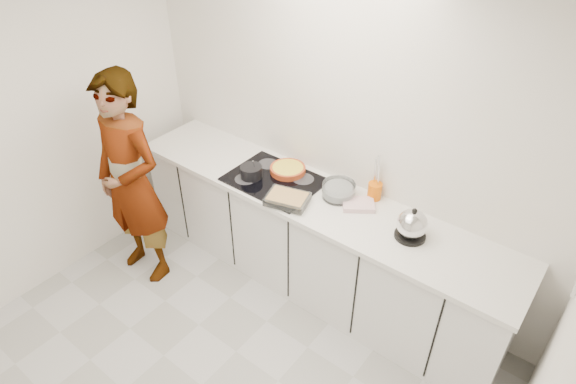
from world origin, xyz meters
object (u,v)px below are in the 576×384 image
Objects in this scene: saucepan at (251,172)px; baking_dish at (287,199)px; mixing_bowl at (339,191)px; kettle at (412,225)px; cook at (131,183)px; tart_dish at (288,169)px; utensil_crock at (375,191)px; hob at (274,180)px.

baking_dish is (0.43, -0.09, -0.02)m from saucepan.
saucepan is 0.71m from mixing_bowl.
cook is (-2.02, -0.76, -0.10)m from kettle.
tart_dish is 0.19× the size of cook.
tart_dish is 0.40m from baking_dish.
mixing_bowl is at bearing 17.72° from saucepan.
saucepan is at bearing -128.39° from tart_dish.
kettle is 1.84× the size of utensil_crock.
tart_dish is 1.24m from cook.
tart_dish is at bearing 127.47° from baking_dish.
utensil_crock reaches higher than tart_dish.
mixing_bowl is at bearing 50.88° from baking_dish.
saucepan is 0.97m from utensil_crock.
hob is 0.19m from saucepan.
cook is (-1.14, -0.54, -0.04)m from baking_dish.
mixing_bowl is 0.64m from kettle.
tart_dish is 1.14m from kettle.
kettle is (0.63, -0.09, 0.05)m from mixing_bowl.
baking_dish is (0.25, -0.32, 0.01)m from tart_dish.
hob is 0.15m from tart_dish.
utensil_crock is 0.07× the size of cook.
cook reaches higher than tart_dish.
kettle is at bearing 13.67° from baking_dish.
mixing_bowl is 1.32× the size of kettle.
cook is at bearing -140.45° from hob.
tart_dish is at bearing 51.61° from saucepan.
saucepan is (-0.16, -0.09, 0.06)m from hob.
saucepan reaches higher than tart_dish.
hob is 1.13m from cook.
saucepan is 0.44m from baking_dish.
kettle is (1.15, 0.04, 0.09)m from hob.
cook is at bearing -148.55° from mixing_bowl.
utensil_crock is at bearing 22.02° from saucepan.
utensil_crock is 1.89m from cook.
hob is at bearing -159.43° from utensil_crock.
mixing_bowl is at bearing -146.41° from utensil_crock.
saucepan is at bearing 38.30° from cook.
tart_dish is 1.45× the size of kettle.
kettle reaches higher than mixing_bowl.
kettle reaches higher than utensil_crock.
kettle is (0.88, 0.21, 0.05)m from baking_dish.
mixing_bowl is (0.52, 0.13, 0.05)m from hob.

